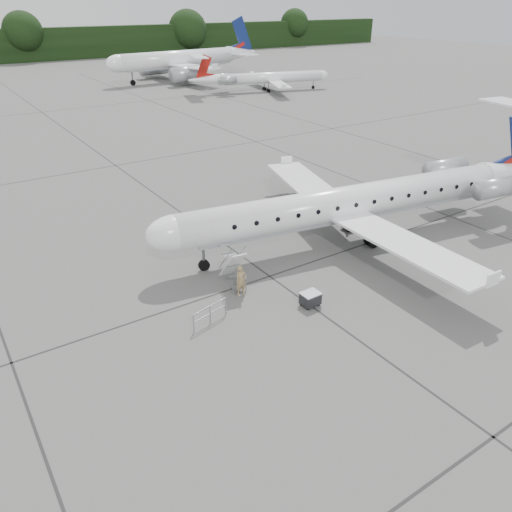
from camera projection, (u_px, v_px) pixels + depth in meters
ground at (360, 270)px, 30.66m from camera, size 320.00×320.00×0.00m
main_regional_jet at (350, 187)px, 32.54m from camera, size 33.60×26.59×7.80m
airstair at (232, 266)px, 28.55m from camera, size 1.21×2.39×2.45m
passenger at (241, 281)px, 27.65m from camera, size 0.67×0.45×1.82m
safety_railing at (210, 314)px, 25.43m from camera, size 2.16×0.58×1.00m
baggage_cart at (310, 299)px, 26.90m from camera, size 0.99×0.81×0.84m
bg_narrowbody at (177, 50)px, 97.94m from camera, size 33.34×25.20×11.36m
bg_regional_right at (271, 72)px, 88.03m from camera, size 28.28×23.62×6.39m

